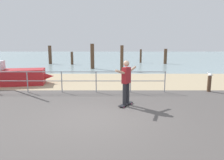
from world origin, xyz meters
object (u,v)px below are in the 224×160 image
at_px(sailboat, 6,76).
at_px(skateboard, 125,104).
at_px(bollard_short, 208,84).
at_px(seagull, 209,74).
at_px(skateboarder, 125,80).

xyz_separation_m(sailboat, skateboard, (6.54, -4.06, -0.45)).
distance_m(bollard_short, seagull, 0.47).
distance_m(sailboat, seagull, 10.93).
distance_m(skateboarder, seagull, 4.87).
bearing_deg(sailboat, skateboarder, -31.84).
bearing_deg(skateboarder, sailboat, 148.16).
bearing_deg(skateboard, skateboarder, -135.00).
distance_m(sailboat, bollard_short, 10.93).
distance_m(sailboat, skateboarder, 7.71).
relative_size(sailboat, skateboard, 6.53).
bearing_deg(bollard_short, skateboard, -150.98).
xyz_separation_m(skateboarder, seagull, (4.25, 2.38, -0.15)).
distance_m(sailboat, skateboard, 7.71).
bearing_deg(sailboat, bollard_short, -8.96).
height_order(sailboat, bollard_short, sailboat).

